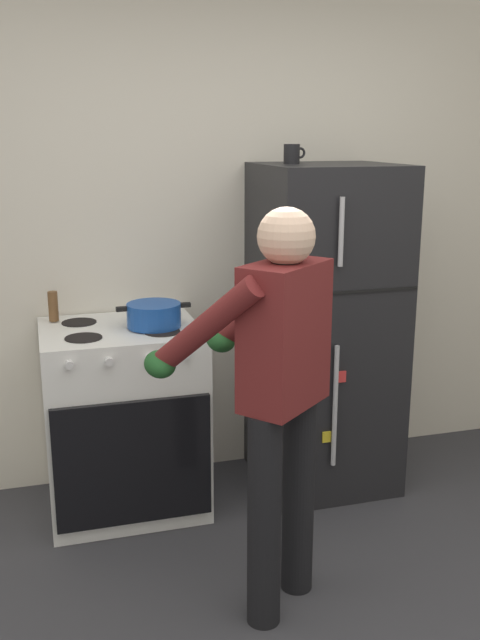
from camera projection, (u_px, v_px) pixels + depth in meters
kitchen_wall_back at (209, 229)px, 3.86m from camera, size 6.00×0.10×2.70m
refrigerator at (324, 329)px, 3.78m from camera, size 0.68×0.72×1.70m
stove_range at (124, 419)px, 3.58m from camera, size 0.76×0.67×0.94m
person_cook at (275, 377)px, 2.70m from camera, size 0.70×0.74×1.60m
red_pot at (154, 315)px, 3.45m from camera, size 0.36×0.26×0.11m
coffee_mug at (292, 154)px, 3.55m from camera, size 0.11×0.08×0.10m
pepper_mill at (53, 306)px, 3.55m from camera, size 0.05×0.05×0.15m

